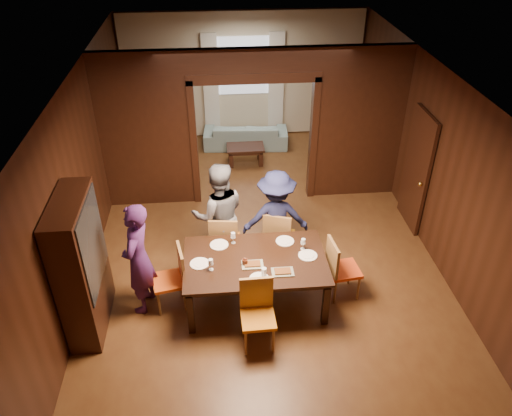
{
  "coord_description": "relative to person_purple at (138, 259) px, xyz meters",
  "views": [
    {
      "loc": [
        -0.71,
        -6.68,
        5.22
      ],
      "look_at": [
        -0.14,
        -0.4,
        1.05
      ],
      "focal_mm": 35.0,
      "sensor_mm": 36.0,
      "label": 1
    }
  ],
  "objects": [
    {
      "name": "floor",
      "position": [
        1.84,
        1.24,
        -0.86
      ],
      "size": [
        9.0,
        9.0,
        0.0
      ],
      "primitive_type": "plane",
      "color": "#532E17",
      "rests_on": "ground"
    },
    {
      "name": "ceiling",
      "position": [
        1.84,
        1.24,
        2.04
      ],
      "size": [
        5.5,
        9.0,
        0.02
      ],
      "primitive_type": "cube",
      "color": "silver",
      "rests_on": "room_walls"
    },
    {
      "name": "room_walls",
      "position": [
        1.84,
        3.12,
        0.65
      ],
      "size": [
        5.52,
        9.01,
        2.9
      ],
      "color": "black",
      "rests_on": "floor"
    },
    {
      "name": "person_purple",
      "position": [
        0.0,
        0.0,
        0.0
      ],
      "size": [
        0.54,
        0.7,
        1.72
      ],
      "primitive_type": "imported",
      "rotation": [
        0.0,
        0.0,
        -1.79
      ],
      "color": "#411C53",
      "rests_on": "floor"
    },
    {
      "name": "person_grey",
      "position": [
        1.13,
        0.95,
        0.02
      ],
      "size": [
        0.91,
        0.74,
        1.76
      ],
      "primitive_type": "imported",
      "rotation": [
        0.0,
        0.0,
        3.23
      ],
      "color": "slate",
      "rests_on": "floor"
    },
    {
      "name": "person_navy",
      "position": [
        2.02,
        0.9,
        -0.06
      ],
      "size": [
        1.05,
        0.61,
        1.61
      ],
      "primitive_type": "imported",
      "rotation": [
        0.0,
        0.0,
        3.13
      ],
      "color": "#191C3F",
      "rests_on": "floor"
    },
    {
      "name": "sofa",
      "position": [
        1.84,
        5.09,
        -0.58
      ],
      "size": [
        1.96,
        0.88,
        0.56
      ],
      "primitive_type": "imported",
      "rotation": [
        0.0,
        0.0,
        3.07
      ],
      "color": "#80A2A8",
      "rests_on": "floor"
    },
    {
      "name": "serving_bowl",
      "position": [
        1.71,
        0.12,
        -0.05
      ],
      "size": [
        0.37,
        0.37,
        0.09
      ],
      "primitive_type": "imported",
      "color": "black",
      "rests_on": "dining_table"
    },
    {
      "name": "dining_table",
      "position": [
        1.61,
        -0.04,
        -0.48
      ],
      "size": [
        2.0,
        1.25,
        0.76
      ],
      "primitive_type": "cube",
      "color": "black",
      "rests_on": "floor"
    },
    {
      "name": "coffee_table",
      "position": [
        1.77,
        4.23,
        -0.66
      ],
      "size": [
        0.8,
        0.5,
        0.4
      ],
      "primitive_type": "cube",
      "color": "black",
      "rests_on": "floor"
    },
    {
      "name": "chair_left",
      "position": [
        0.37,
        -0.02,
        -0.37
      ],
      "size": [
        0.52,
        0.52,
        0.97
      ],
      "primitive_type": null,
      "rotation": [
        0.0,
        0.0,
        -1.38
      ],
      "color": "#E35415",
      "rests_on": "floor"
    },
    {
      "name": "chair_right",
      "position": [
        2.91,
        -0.01,
        -0.37
      ],
      "size": [
        0.49,
        0.49,
        0.97
      ],
      "primitive_type": null,
      "rotation": [
        0.0,
        0.0,
        1.69
      ],
      "color": "#EA4616",
      "rests_on": "floor"
    },
    {
      "name": "chair_far_l",
      "position": [
        1.21,
        0.85,
        -0.37
      ],
      "size": [
        0.49,
        0.49,
        0.97
      ],
      "primitive_type": null,
      "rotation": [
        0.0,
        0.0,
        3.02
      ],
      "color": "orange",
      "rests_on": "floor"
    },
    {
      "name": "chair_far_r",
      "position": [
        2.07,
        0.89,
        -0.37
      ],
      "size": [
        0.56,
        0.56,
        0.97
      ],
      "primitive_type": null,
      "rotation": [
        0.0,
        0.0,
        2.81
      ],
      "color": "orange",
      "rests_on": "floor"
    },
    {
      "name": "chair_near",
      "position": [
        1.57,
        -0.86,
        -0.37
      ],
      "size": [
        0.45,
        0.45,
        0.97
      ],
      "primitive_type": null,
      "rotation": [
        0.0,
        0.0,
        0.02
      ],
      "color": "orange",
      "rests_on": "floor"
    },
    {
      "name": "hutch",
      "position": [
        -0.69,
        -0.26,
        0.14
      ],
      "size": [
        0.4,
        1.2,
        2.0
      ],
      "primitive_type": "cube",
      "color": "black",
      "rests_on": "floor"
    },
    {
      "name": "door_right",
      "position": [
        4.54,
        1.74,
        0.19
      ],
      "size": [
        0.06,
        0.9,
        2.1
      ],
      "primitive_type": "cube",
      "color": "black",
      "rests_on": "floor"
    },
    {
      "name": "window_far",
      "position": [
        1.84,
        5.68,
        0.84
      ],
      "size": [
        1.2,
        0.03,
        1.3
      ],
      "primitive_type": "cube",
      "color": "silver",
      "rests_on": "back_wall"
    },
    {
      "name": "curtain_left",
      "position": [
        1.09,
        5.64,
        0.39
      ],
      "size": [
        0.35,
        0.06,
        2.4
      ],
      "primitive_type": "cube",
      "color": "white",
      "rests_on": "back_wall"
    },
    {
      "name": "curtain_right",
      "position": [
        2.59,
        5.64,
        0.39
      ],
      "size": [
        0.35,
        0.06,
        2.4
      ],
      "primitive_type": "cube",
      "color": "white",
      "rests_on": "back_wall"
    },
    {
      "name": "plate_left",
      "position": [
        0.83,
        -0.06,
        -0.09
      ],
      "size": [
        0.27,
        0.27,
        0.01
      ],
      "primitive_type": "cylinder",
      "color": "white",
      "rests_on": "dining_table"
    },
    {
      "name": "plate_far_l",
      "position": [
        1.11,
        0.35,
        -0.09
      ],
      "size": [
        0.27,
        0.27,
        0.01
      ],
      "primitive_type": "cylinder",
      "color": "white",
      "rests_on": "dining_table"
    },
    {
      "name": "plate_far_r",
      "position": [
        2.08,
        0.35,
        -0.09
      ],
      "size": [
        0.27,
        0.27,
        0.01
      ],
      "primitive_type": "cylinder",
      "color": "white",
      "rests_on": "dining_table"
    },
    {
      "name": "plate_right",
      "position": [
        2.36,
        -0.01,
        -0.09
      ],
      "size": [
        0.27,
        0.27,
        0.01
      ],
      "primitive_type": "cylinder",
      "color": "white",
      "rests_on": "dining_table"
    },
    {
      "name": "plate_near",
      "position": [
        1.63,
        -0.44,
        -0.09
      ],
      "size": [
        0.27,
        0.27,
        0.01
      ],
      "primitive_type": "cylinder",
      "color": "silver",
      "rests_on": "dining_table"
    },
    {
      "name": "platter_a",
      "position": [
        1.56,
        -0.15,
        -0.08
      ],
      "size": [
        0.3,
        0.2,
        0.04
      ],
      "primitive_type": "cube",
      "color": "gray",
      "rests_on": "dining_table"
    },
    {
      "name": "platter_b",
      "position": [
        1.95,
        -0.34,
        -0.08
      ],
      "size": [
        0.3,
        0.2,
        0.04
      ],
      "primitive_type": "cube",
      "color": "gray",
      "rests_on": "dining_table"
    },
    {
      "name": "wineglass_left",
      "position": [
        0.99,
        -0.19,
        -0.01
      ],
      "size": [
        0.08,
        0.08,
        0.18
      ],
      "primitive_type": null,
      "color": "silver",
      "rests_on": "dining_table"
    },
    {
      "name": "wineglass_far",
      "position": [
        1.32,
        0.38,
        -0.01
      ],
      "size": [
        0.08,
        0.08,
        0.18
      ],
      "primitive_type": null,
      "color": "white",
      "rests_on": "dining_table"
    },
    {
      "name": "wineglass_right",
      "position": [
        2.31,
        0.14,
        -0.01
      ],
      "size": [
        0.08,
        0.08,
        0.18
      ],
      "primitive_type": null,
      "color": "silver",
      "rests_on": "dining_table"
    },
    {
      "name": "tumbler",
      "position": [
        1.69,
        -0.39,
        -0.03
      ],
      "size": [
        0.07,
        0.07,
        0.14
      ],
      "primitive_type": "cylinder",
      "color": "silver",
      "rests_on": "dining_table"
    },
    {
      "name": "condiment_jar",
      "position": [
        1.46,
        -0.13,
        -0.04
      ],
      "size": [
        0.08,
        0.08,
        0.11
      ],
      "primitive_type": null,
      "color": "#4D2112",
      "rests_on": "dining_table"
    }
  ]
}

